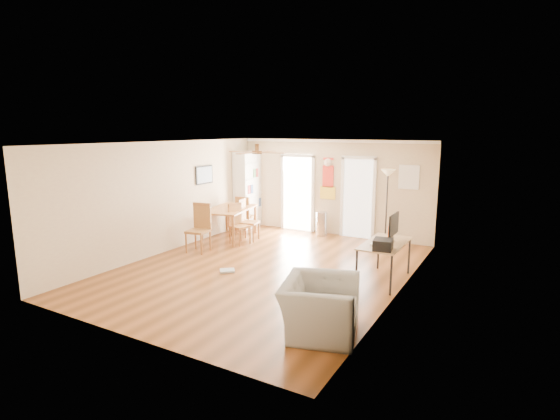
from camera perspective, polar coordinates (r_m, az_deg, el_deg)
The scene contains 30 objects.
floor at distance 9.04m, azimuth -1.89°, elevation -7.80°, with size 7.00×7.00×0.00m, color brown.
ceiling at distance 8.57m, azimuth -2.00°, elevation 8.91°, with size 5.50×7.00×0.00m, color silver, non-canonical shape.
wall_back at distance 11.80m, azimuth 6.97°, elevation 2.99°, with size 5.50×0.04×2.60m, color beige, non-canonical shape.
wall_front at distance 6.08m, azimuth -19.49°, elevation -4.84°, with size 5.50×0.04×2.60m, color beige, non-canonical shape.
wall_left at distance 10.40m, azimuth -14.99°, elevation 1.66°, with size 0.04×7.00×2.60m, color beige, non-canonical shape.
wall_right at distance 7.67m, azimuth 15.87°, elevation -1.50°, with size 0.04×7.00×2.60m, color beige, non-canonical shape.
crown_molding at distance 8.58m, azimuth -2.00°, elevation 8.64°, with size 5.50×7.00×0.08m, color white, non-canonical shape.
kitchen_doorway at distance 12.26m, azimuth 2.38°, elevation 2.16°, with size 0.90×0.10×2.10m, color white, non-canonical shape.
bathroom_doorway at distance 11.56m, azimuth 10.34°, elevation 1.48°, with size 0.80×0.10×2.10m, color white, non-canonical shape.
wall_decal at distance 11.80m, azimuth 6.40°, elevation 4.22°, with size 0.46×0.03×1.10m, color red.
ac_grille at distance 11.11m, azimuth 16.78°, elevation 4.21°, with size 0.50×0.04×0.60m, color white.
framed_poster at distance 11.36m, azimuth -10.05°, elevation 4.64°, with size 0.04×0.66×0.48m, color black.
ceiling_fan at distance 8.33m, azimuth -3.08°, elevation 7.68°, with size 1.24×1.24×0.20m, color #593819, non-canonical shape.
bookshelf at distance 12.69m, azimuth -4.18°, elevation 2.74°, with size 0.45×1.00×2.23m, color silver, non-canonical shape.
dining_table at distance 11.44m, azimuth -6.69°, elevation -1.77°, with size 0.98×1.64×0.82m, color olive, non-canonical shape.
dining_chair_right_a at distance 11.18m, azimuth -4.13°, elevation -1.36°, with size 0.44×0.44×1.07m, color #965F30, non-canonical shape.
dining_chair_right_b at distance 10.85m, azimuth -5.35°, elevation -1.90°, with size 0.42×0.42×1.02m, color #A47435, non-canonical shape.
dining_chair_near at distance 10.27m, azimuth -10.87°, elevation -2.44°, with size 0.47×0.47×1.14m, color #A06833, non-canonical shape.
dining_chair_far at distance 12.08m, azimuth -4.60°, elevation -0.58°, with size 0.42×0.42×1.03m, color #A57635, non-canonical shape.
trash_can at distance 11.74m, azimuth 5.56°, elevation -1.84°, with size 0.30×0.30×0.66m, color #AEAEB1.
torchiere_lamp at distance 11.02m, azimuth 13.99°, elevation 0.35°, with size 0.36×0.36×1.90m, color black, non-canonical shape.
computer_desk at distance 8.46m, azimuth 13.69°, elevation -6.71°, with size 0.71×1.42×0.76m, color tan, non-canonical shape.
imac at distance 8.35m, azimuth 14.89°, elevation -2.35°, with size 0.08×0.59×0.55m, color black, non-canonical shape.
keyboard at distance 8.30m, azimuth 12.64°, elevation -4.23°, with size 0.12×0.37×0.01m, color white.
printer at distance 7.83m, azimuth 13.55°, elevation -4.49°, with size 0.32×0.38×0.19m, color black.
orange_bottle at distance 8.78m, azimuth 14.39°, elevation -2.78°, with size 0.07×0.07×0.22m, color #EF5415.
wastebasket_a at distance 8.09m, azimuth 9.50°, elevation -9.10°, with size 0.25×0.25×0.29m, color white.
wastebasket_b at distance 7.73m, azimuth 3.65°, elevation -9.89°, with size 0.26×0.26×0.30m, color silver.
floor_cloth at distance 8.91m, azimuth -7.04°, elevation -8.01°, with size 0.29×0.23×0.04m, color gray.
armchair at distance 6.26m, azimuth 5.31°, elevation -12.69°, with size 1.18×1.03×0.77m, color gray.
Camera 1 is at (4.48, -7.30, 2.86)m, focal length 27.48 mm.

